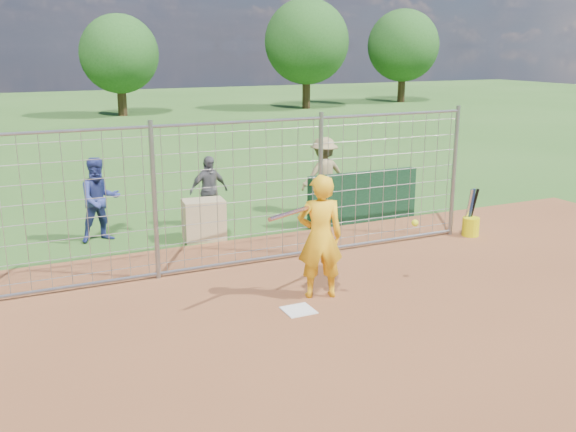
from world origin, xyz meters
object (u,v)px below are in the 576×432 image
bystander_a (100,200)px  bystander_b (209,191)px  equipment_bin (204,220)px  bucket_with_bats (471,224)px  batter (320,237)px  bystander_c (324,175)px

bystander_a → bystander_b: 2.29m
equipment_bin → bucket_with_bats: bearing=-16.4°
bystander_a → bystander_b: size_ratio=1.11×
batter → bucket_with_bats: bearing=-143.6°
batter → bystander_b: batter is taller
bystander_a → bystander_b: bystander_a is taller
bystander_b → bucket_with_bats: 5.44m
bystander_b → equipment_bin: size_ratio=1.87×
bucket_with_bats → bystander_b: bearing=146.3°
batter → bystander_a: bearing=-44.1°
bystander_a → bucket_with_bats: bystander_a is taller
bystander_b → bystander_c: bystander_c is taller
batter → bystander_c: bearing=-102.7°
batter → bystander_c: batter is taller
bystander_a → equipment_bin: (1.85, -0.76, -0.43)m
bystander_b → equipment_bin: 1.11m
bystander_c → equipment_bin: size_ratio=2.15×
equipment_bin → bystander_b: bearing=72.0°
bystander_a → bystander_c: bystander_c is taller
bystander_c → equipment_bin: 3.36m
batter → bystander_a: 5.06m
bystander_a → bystander_c: 5.04m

